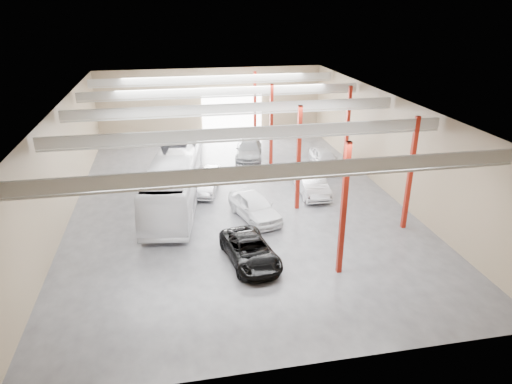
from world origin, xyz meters
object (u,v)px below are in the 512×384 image
object	(u,v)px
black_sedan	(250,250)
car_row_c	(249,150)
car_row_a	(255,206)
car_right_near	(311,183)
coach_bus	(175,181)
car_row_b	(205,180)
car_right_far	(324,158)

from	to	relation	value
black_sedan	car_row_c	distance (m)	17.44
car_row_a	car_row_c	world-z (taller)	car_row_a
car_row_a	car_right_near	bearing A→B (deg)	18.23
coach_bus	car_right_near	distance (m)	9.73
car_row_b	car_row_c	bearing A→B (deg)	69.57
car_row_a	car_row_b	xyz separation A→B (m)	(-2.71, 5.20, -0.01)
coach_bus	black_sedan	bearing A→B (deg)	-57.91
car_right_near	car_row_c	bearing A→B (deg)	111.48
car_row_a	car_row_b	size ratio (longest dim) A/B	0.98
black_sedan	car_right_far	world-z (taller)	car_right_far
car_row_c	car_right_near	world-z (taller)	car_right_near
coach_bus	car_right_near	xyz separation A→B (m)	(9.69, 0.10, -0.90)
coach_bus	black_sedan	distance (m)	9.20
coach_bus	car_row_c	distance (m)	11.09
car_row_c	car_right_near	distance (m)	9.20
black_sedan	car_right_far	xyz separation A→B (m)	(8.83, 13.68, 0.09)
black_sedan	car_row_b	xyz separation A→B (m)	(-1.47, 10.40, 0.12)
coach_bus	car_row_a	size ratio (longest dim) A/B	2.54
coach_bus	car_right_near	bearing A→B (deg)	9.07
car_right_near	coach_bus	bearing A→B (deg)	-176.95
car_row_b	car_row_a	bearing A→B (deg)	-49.36
car_row_b	car_row_c	world-z (taller)	car_row_b
coach_bus	car_row_a	world-z (taller)	coach_bus
black_sedan	car_row_a	xyz separation A→B (m)	(1.24, 5.20, 0.14)
car_row_c	car_right_near	bearing A→B (deg)	-58.98
car_row_c	car_right_far	size ratio (longest dim) A/B	1.21
car_row_a	car_row_c	bearing A→B (deg)	65.35
car_row_a	car_row_c	size ratio (longest dim) A/B	0.88
car_right_far	car_row_a	bearing A→B (deg)	-128.80
car_right_near	car_right_far	size ratio (longest dim) A/B	1.09
black_sedan	car_right_far	bearing A→B (deg)	48.74
coach_bus	car_right_near	world-z (taller)	coach_bus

